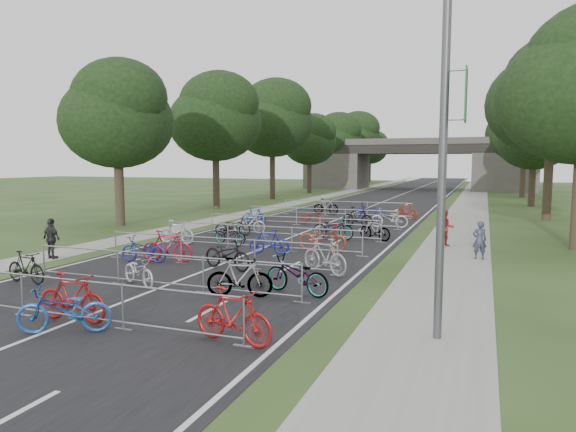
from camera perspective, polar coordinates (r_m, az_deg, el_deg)
name	(u,v)px	position (r m, az deg, el deg)	size (l,w,h in m)	color
ground	(71,322)	(13.60, -22.95, -10.84)	(200.00, 200.00, 0.00)	#2A411C
road	(399,196)	(60.13, 12.20, 2.22)	(11.00, 140.00, 0.01)	black
sidewalk_right	(473,197)	(59.44, 19.85, 1.96)	(3.00, 140.00, 0.01)	gray
sidewalk_left	(336,194)	(61.71, 5.30, 2.42)	(2.00, 140.00, 0.01)	gray
lane_markings	(399,196)	(60.13, 12.20, 2.21)	(0.12, 140.00, 0.00)	silver
overpass_bridge	(416,164)	(74.87, 14.04, 5.60)	(31.00, 8.00, 7.05)	#484540
lamppost	(445,141)	(11.34, 17.02, 8.02)	(0.61, 0.65, 8.21)	#4C4C51
tree_left_0	(118,117)	(32.64, -18.41, 10.37)	(6.72, 6.72, 10.25)	#33261C
tree_left_1	(216,119)	(42.66, -8.01, 10.61)	(7.56, 7.56, 11.53)	#33261C
tree_right_1	(554,98)	(37.66, 27.49, 11.54)	(8.18, 8.18, 12.47)	#33261C
tree_left_2	(273,120)	(53.52, -1.69, 10.59)	(8.40, 8.40, 12.81)	#33261C
tree_right_2	(536,137)	(49.43, 25.82, 7.86)	(6.16, 6.16, 9.39)	#33261C
tree_left_3	(310,141)	(64.64, 2.46, 8.35)	(6.72, 6.72, 10.25)	#33261C
tree_right_3	(526,133)	(61.44, 24.93, 8.33)	(7.17, 7.17, 10.93)	#33261C
tree_left_4	(336,138)	(76.14, 5.37, 8.59)	(7.56, 7.56, 11.53)	#33261C
tree_right_4	(520,131)	(73.45, 24.34, 8.65)	(8.18, 8.18, 12.47)	#33261C
tree_left_5	(356,137)	(87.77, 7.51, 8.75)	(8.40, 8.40, 12.81)	#33261C
tree_right_5	(514,148)	(85.35, 23.82, 6.91)	(6.16, 6.16, 9.39)	#33261C
tree_left_6	(370,148)	(99.41, 9.13, 7.46)	(6.72, 6.72, 10.25)	#33261C
tree_right_6	(511,144)	(97.36, 23.51, 7.33)	(7.17, 7.17, 10.93)	#33261C
barrier_row_0	(70,300)	(13.45, -23.04, -8.62)	(9.70, 0.08, 1.10)	gray
barrier_row_1	(159,271)	(16.15, -14.11, -5.91)	(9.70, 0.08, 1.10)	gray
barrier_row_2	(217,252)	(19.15, -7.91, -3.93)	(9.70, 0.08, 1.10)	gray
barrier_row_3	(259,237)	(22.51, -3.23, -2.40)	(9.70, 0.08, 1.10)	gray
barrier_row_4	(291,227)	(26.17, 0.36, -1.21)	(9.70, 0.08, 1.10)	gray
barrier_row_5	(321,217)	(30.87, 3.63, -0.12)	(9.70, 0.08, 1.10)	gray
barrier_row_6	(346,209)	(36.62, 6.44, 0.82)	(9.70, 0.08, 1.10)	gray
bike_1	(72,298)	(13.46, -22.87, -8.37)	(0.56, 1.98, 1.19)	maroon
bike_2	(64,310)	(12.66, -23.61, -9.55)	(0.72, 2.07, 1.09)	#1C4C9F
bike_3	(233,316)	(11.06, -6.12, -11.03)	(0.56, 1.99, 1.19)	maroon
bike_4	(26,268)	(18.26, -27.11, -5.13)	(0.48, 1.70, 1.02)	black
bike_5	(139,271)	(16.63, -16.24, -5.89)	(0.63, 1.80, 0.95)	#B8B7C0
bike_6	(240,278)	(14.68, -5.40, -6.86)	(0.53, 1.89, 1.14)	gray
bike_7	(297,275)	(14.95, 0.96, -6.59)	(0.75, 2.16, 1.14)	gray
bike_8	(144,250)	(20.46, -15.75, -3.61)	(0.66, 1.88, 0.99)	navy
bike_9	(167,247)	(20.19, -13.27, -3.34)	(0.57, 2.03, 1.22)	maroon
bike_10	(227,254)	(18.46, -6.76, -4.23)	(0.75, 2.15, 1.13)	black
bike_11	(325,256)	(17.62, 4.10, -4.48)	(0.59, 2.10, 1.26)	gray
bike_12	(177,232)	(24.67, -12.26, -1.76)	(0.52, 1.85, 1.11)	#A5A5AD
bike_13	(230,235)	(24.17, -6.44, -2.10)	(0.59, 1.68, 0.88)	gray
bike_14	(269,242)	(21.43, -2.12, -2.90)	(0.48, 1.72, 1.03)	navy
bike_15	(323,238)	(22.35, 3.87, -2.43)	(0.74, 2.13, 1.12)	maroon
bike_16	(233,227)	(26.90, -6.14, -1.17)	(0.65, 1.86, 0.98)	black
bike_17	(249,224)	(27.65, -4.34, -0.85)	(0.51, 1.80, 1.08)	#A4A4AB
bike_18	(333,228)	(25.60, 5.04, -1.35)	(0.75, 2.14, 1.13)	gray
bike_19	(375,230)	(25.41, 9.63, -1.54)	(0.50, 1.78, 1.07)	gray
bike_20	(254,216)	(32.28, -3.75, 0.05)	(0.46, 1.62, 0.97)	navy
bike_21	(311,217)	(31.51, 2.62, -0.16)	(0.60, 1.73, 0.91)	maroon
bike_22	(357,217)	(30.37, 7.73, -0.15)	(0.57, 2.01, 1.21)	black
bike_23	(389,218)	(30.56, 11.18, -0.24)	(0.75, 2.15, 1.13)	#B6B5BD
bike_25	(326,206)	(37.97, 4.24, 1.07)	(0.54, 1.91, 1.15)	gray
bike_26	(370,210)	(35.39, 9.12, 0.61)	(0.73, 2.10, 1.10)	navy
bike_27	(407,211)	(35.65, 13.09, 0.57)	(0.52, 1.83, 1.10)	#A02B17
pedestrian_a	(479,240)	(21.59, 20.51, -2.55)	(0.55, 0.36, 1.52)	#303649
pedestrian_b	(445,228)	(24.45, 17.07, -1.31)	(0.81, 0.63, 1.66)	maroon
pedestrian_c	(52,239)	(22.37, -24.78, -2.31)	(0.95, 0.40, 1.62)	#242527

